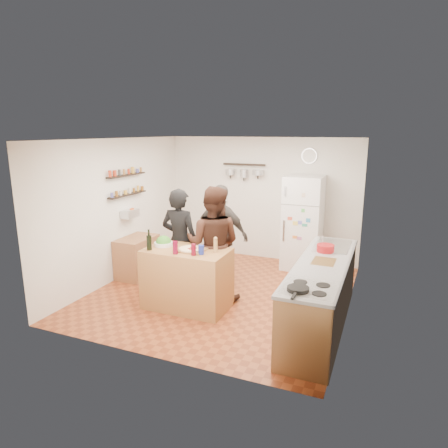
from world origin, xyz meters
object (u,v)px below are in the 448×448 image
at_px(pepper_mill, 216,246).
at_px(skillet, 298,289).
at_px(prep_island, 187,279).
at_px(salt_canister, 201,250).
at_px(wine_bottle, 149,243).
at_px(red_bowl, 325,248).
at_px(fridge, 303,223).
at_px(wall_clock, 309,156).
at_px(person_back, 221,235).
at_px(person_left, 180,241).
at_px(counter_run, 321,295).
at_px(person_center, 213,244).
at_px(salad_bowl, 164,244).
at_px(side_table, 137,257).

bearing_deg(pepper_mill, skillet, -34.65).
distance_m(prep_island, pepper_mill, 0.71).
bearing_deg(pepper_mill, prep_island, -173.66).
xyz_separation_m(salt_canister, skillet, (1.57, -0.81, -0.03)).
xyz_separation_m(prep_island, wine_bottle, (-0.50, -0.22, 0.57)).
height_order(red_bowl, fridge, fridge).
bearing_deg(salt_canister, wall_clock, 72.43).
relative_size(pepper_mill, red_bowl, 0.73).
distance_m(person_back, fridge, 1.76).
bearing_deg(salt_canister, person_left, 138.37).
height_order(wine_bottle, person_back, person_back).
distance_m(prep_island, wine_bottle, 0.79).
xyz_separation_m(pepper_mill, skillet, (1.42, -0.98, -0.06)).
height_order(person_left, wall_clock, wall_clock).
bearing_deg(fridge, counter_run, -71.94).
distance_m(prep_island, salt_canister, 0.61).
xyz_separation_m(wine_bottle, fridge, (1.72, 2.67, -0.12)).
xyz_separation_m(counter_run, skillet, (-0.10, -1.08, 0.49)).
bearing_deg(salt_canister, person_center, 96.65).
xyz_separation_m(salad_bowl, fridge, (1.64, 2.40, -0.04)).
distance_m(red_bowl, side_table, 3.45).
distance_m(fridge, side_table, 3.19).
height_order(prep_island, counter_run, prep_island).
distance_m(pepper_mill, side_table, 2.17).
bearing_deg(wine_bottle, side_table, 132.76).
bearing_deg(person_back, side_table, 18.18).
height_order(fridge, side_table, fridge).
bearing_deg(wall_clock, side_table, -144.05).
bearing_deg(side_table, salad_bowl, -36.59).
xyz_separation_m(prep_island, counter_run, (1.97, 0.15, -0.01)).
distance_m(wine_bottle, wall_clock, 3.64).
distance_m(fridge, wall_clock, 1.29).
bearing_deg(salt_canister, prep_island, 158.20).
xyz_separation_m(pepper_mill, red_bowl, (1.47, 0.61, -0.03)).
xyz_separation_m(salad_bowl, side_table, (-1.05, 0.78, -0.57)).
xyz_separation_m(red_bowl, fridge, (-0.70, 1.80, -0.07)).
bearing_deg(red_bowl, side_table, 177.04).
relative_size(wine_bottle, red_bowl, 0.88).
distance_m(person_left, wall_clock, 3.08).
relative_size(salad_bowl, counter_run, 0.11).
bearing_deg(counter_run, red_bowl, 95.67).
xyz_separation_m(pepper_mill, person_left, (-0.83, 0.43, -0.13)).
height_order(salt_canister, skillet, salt_canister).
relative_size(person_left, side_table, 2.17).
xyz_separation_m(red_bowl, wall_clock, (-0.70, 2.13, 1.18)).
xyz_separation_m(person_left, person_center, (0.61, -0.04, 0.04)).
height_order(pepper_mill, person_center, person_center).
height_order(salad_bowl, pepper_mill, pepper_mill).
xyz_separation_m(salad_bowl, person_center, (0.65, 0.39, -0.03)).
bearing_deg(wine_bottle, prep_island, 23.75).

